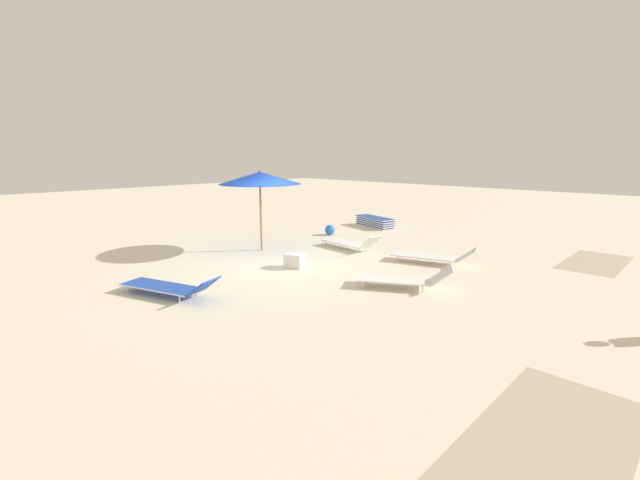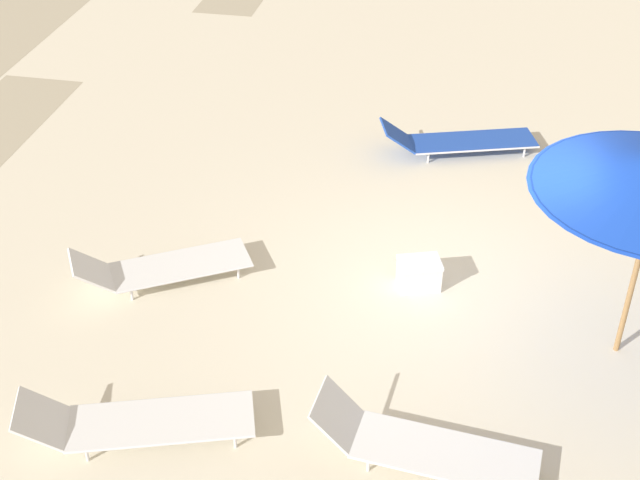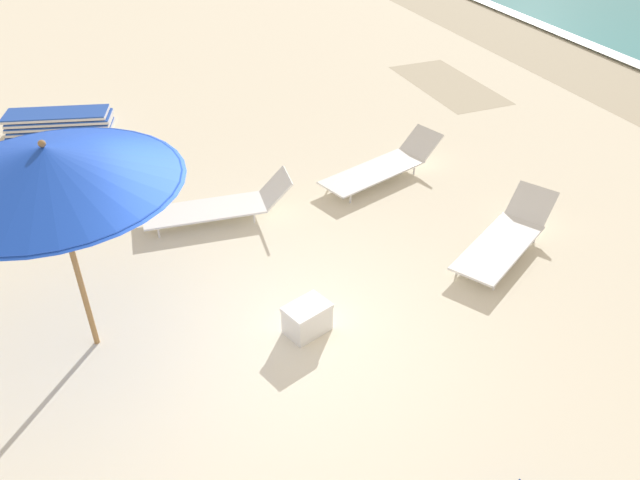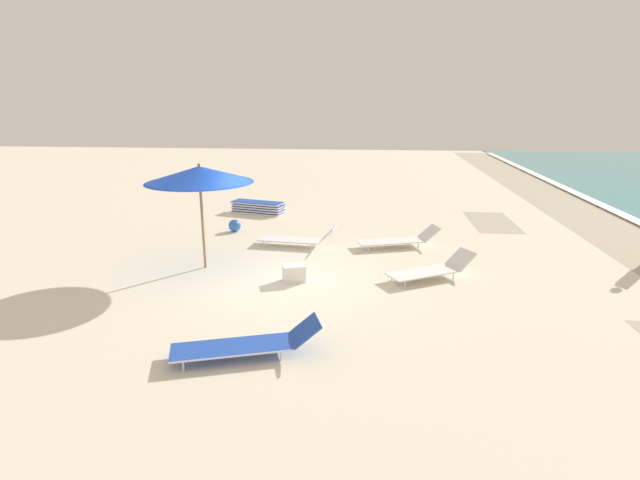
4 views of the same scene
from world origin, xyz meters
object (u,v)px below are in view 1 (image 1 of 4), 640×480
Objects in this scene: sun_lounger_near_water_left at (351,243)px; sun_lounger_near_water_right at (170,287)px; beach_umbrella at (260,178)px; cooler_box at (295,261)px; beach_ball at (330,230)px; lounger_stack at (375,222)px; sun_lounger_under_umbrella at (434,256)px; sun_lounger_beside_umbrella at (404,279)px.

sun_lounger_near_water_left is 6.09m from sun_lounger_near_water_right.
sun_lounger_near_water_right is at bearing 6.74° from sun_lounger_near_water_left.
cooler_box is at bearing 72.54° from beach_umbrella.
beach_umbrella is 6.63× the size of beach_ball.
lounger_stack reaches higher than cooler_box.
beach_ball is at bearing -116.67° from sun_lounger_near_water_left.
lounger_stack is 0.83× the size of sun_lounger_near_water_right.
sun_lounger_under_umbrella is 6.85m from sun_lounger_near_water_right.
lounger_stack is 6.02m from sun_lounger_under_umbrella.
lounger_stack is 10.25m from sun_lounger_near_water_right.
sun_lounger_under_umbrella reaches higher than sun_lounger_near_water_right.
sun_lounger_near_water_left reaches higher than sun_lounger_beside_umbrella.
sun_lounger_near_water_right is 6.37× the size of beach_ball.
sun_lounger_near_water_right is 4.07× the size of cooler_box.
sun_lounger_under_umbrella is at bearing 163.78° from sun_lounger_beside_umbrella.
sun_lounger_beside_umbrella reaches higher than lounger_stack.
sun_lounger_near_water_right reaches higher than lounger_stack.
sun_lounger_under_umbrella is (3.73, 4.73, 0.00)m from lounger_stack.
lounger_stack is 8.16m from sun_lounger_beside_umbrella.
beach_umbrella is 5.57m from sun_lounger_under_umbrella.
beach_umbrella is at bearing 3.21° from beach_ball.
sun_lounger_beside_umbrella is 5.63× the size of beach_ball.
lounger_stack reaches higher than beach_ball.
sun_lounger_near_water_left is at bearing -102.39° from cooler_box.
beach_umbrella reaches higher than sun_lounger_near_water_right.
lounger_stack is 0.85× the size of sun_lounger_under_umbrella.
sun_lounger_near_water_right is at bearing 27.16° from lounger_stack.
cooler_box is (4.07, 2.44, -0.00)m from beach_ball.
cooler_box is (-3.38, 0.22, -0.02)m from sun_lounger_near_water_right.
sun_lounger_beside_umbrella reaches higher than beach_ball.
beach_ball is at bearing -121.21° from sun_lounger_under_umbrella.
sun_lounger_near_water_left is 5.82× the size of beach_ball.
sun_lounger_beside_umbrella is at bearing 56.39° from lounger_stack.
beach_ball is at bearing -77.95° from cooler_box.
sun_lounger_under_umbrella is at bearing 67.24° from lounger_stack.
sun_lounger_near_water_right is at bearing 26.38° from beach_umbrella.
sun_lounger_under_umbrella is 1.10× the size of sun_lounger_beside_umbrella.
sun_lounger_under_umbrella is 1.06× the size of sun_lounger_near_water_left.
sun_lounger_near_water_left is at bearing 42.20° from lounger_stack.
sun_lounger_beside_umbrella reaches higher than cooler_box.
beach_umbrella reaches higher than sun_lounger_beside_umbrella.
sun_lounger_beside_umbrella is 3.09m from cooler_box.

